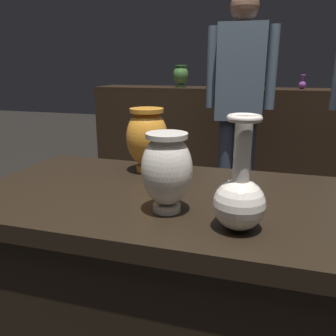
% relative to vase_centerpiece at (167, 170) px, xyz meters
% --- Properties ---
extents(display_plinth, '(1.20, 0.64, 0.80)m').
position_rel_vase_centerpiece_xyz_m(display_plinth, '(-0.03, 0.12, -0.51)').
color(display_plinth, black).
rests_on(display_plinth, ground_plane).
extents(back_display_shelf, '(2.60, 0.40, 0.99)m').
position_rel_vase_centerpiece_xyz_m(back_display_shelf, '(-0.03, 2.32, -0.42)').
color(back_display_shelf, black).
rests_on(back_display_shelf, ground_plane).
extents(vase_centerpiece, '(0.13, 0.13, 0.21)m').
position_rel_vase_centerpiece_xyz_m(vase_centerpiece, '(0.00, 0.00, 0.00)').
color(vase_centerpiece, silver).
rests_on(vase_centerpiece, display_plinth).
extents(vase_tall_behind, '(0.15, 0.15, 0.23)m').
position_rel_vase_centerpiece_xyz_m(vase_tall_behind, '(-0.17, 0.33, 0.01)').
color(vase_tall_behind, orange).
rests_on(vase_tall_behind, display_plinth).
extents(vase_left_accent, '(0.12, 0.12, 0.27)m').
position_rel_vase_centerpiece_xyz_m(vase_left_accent, '(0.19, -0.05, -0.03)').
color(vase_left_accent, silver).
rests_on(vase_left_accent, display_plinth).
extents(shelf_vase_left, '(0.14, 0.14, 0.20)m').
position_rel_vase_centerpiece_xyz_m(shelf_vase_left, '(-0.55, 2.30, 0.18)').
color(shelf_vase_left, '#477A38').
rests_on(shelf_vase_left, back_display_shelf).
extents(shelf_vase_right, '(0.06, 0.06, 0.12)m').
position_rel_vase_centerpiece_xyz_m(shelf_vase_right, '(0.49, 2.33, 0.11)').
color(shelf_vase_right, '#7A388E').
rests_on(shelf_vase_right, back_display_shelf).
extents(shelf_vase_center, '(0.09, 0.09, 0.20)m').
position_rel_vase_centerpiece_xyz_m(shelf_vase_center, '(-0.03, 2.34, 0.13)').
color(shelf_vase_center, silver).
rests_on(shelf_vase_center, back_display_shelf).
extents(visitor_center_back, '(0.47, 0.19, 1.64)m').
position_rel_vase_centerpiece_xyz_m(visitor_center_back, '(0.04, 1.66, 0.05)').
color(visitor_center_back, '#333847').
rests_on(visitor_center_back, ground_plane).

